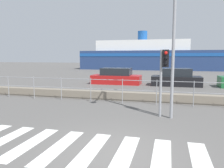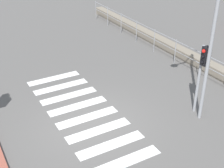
# 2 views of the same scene
# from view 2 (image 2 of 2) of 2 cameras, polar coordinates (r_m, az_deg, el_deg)

# --- Properties ---
(ground_plane) EXTENTS (160.00, 160.00, 0.00)m
(ground_plane) POSITION_cam_2_polar(r_m,az_deg,el_deg) (11.36, -3.50, -7.31)
(ground_plane) COLOR #565451
(crosswalk) EXTENTS (6.75, 2.40, 0.01)m
(crosswalk) POSITION_cam_2_polar(r_m,az_deg,el_deg) (12.04, -5.45, -5.03)
(crosswalk) COLOR silver
(crosswalk) RESTS_ON ground_plane
(harbor_fence) EXTENTS (22.75, 0.04, 1.28)m
(harbor_fence) POSITION_cam_2_polar(r_m,az_deg,el_deg) (14.09, 18.32, 2.73)
(harbor_fence) COLOR gray
(harbor_fence) RESTS_ON ground_plane
(traffic_light_far) EXTENTS (0.34, 0.32, 2.70)m
(traffic_light_far) POSITION_cam_2_polar(r_m,az_deg,el_deg) (11.43, 16.26, 3.31)
(traffic_light_far) COLOR gray
(traffic_light_far) RESTS_ON ground_plane
(streetlamp) EXTENTS (0.32, 1.34, 6.42)m
(streetlamp) POSITION_cam_2_polar(r_m,az_deg,el_deg) (10.29, 17.55, 12.20)
(streetlamp) COLOR gray
(streetlamp) RESTS_ON ground_plane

